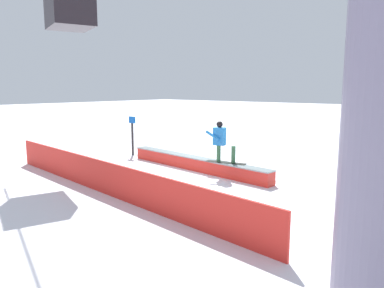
{
  "coord_description": "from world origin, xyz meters",
  "views": [
    {
      "loc": [
        -8.4,
        10.2,
        3.03
      ],
      "look_at": [
        -0.73,
        1.07,
        1.18
      ],
      "focal_mm": 33.86,
      "sensor_mm": 36.0,
      "label": 1
    }
  ],
  "objects": [
    {
      "name": "ground_plane",
      "position": [
        0.0,
        0.0,
        0.0
      ],
      "size": [
        120.0,
        120.0,
        0.0
      ],
      "primitive_type": "plane",
      "color": "white"
    },
    {
      "name": "grind_box",
      "position": [
        0.0,
        0.0,
        0.22
      ],
      "size": [
        6.68,
        1.1,
        0.49
      ],
      "color": "red",
      "rests_on": "ground_plane"
    },
    {
      "name": "snowboarder",
      "position": [
        -1.29,
        0.18,
        1.26
      ],
      "size": [
        1.46,
        0.65,
        1.42
      ],
      "color": "black",
      "rests_on": "grind_box"
    },
    {
      "name": "safety_fence",
      "position": [
        0.0,
        4.05,
        0.48
      ],
      "size": [
        11.78,
        1.16,
        0.96
      ],
      "primitive_type": "cube",
      "rotation": [
        0.0,
        0.0,
        -0.09
      ],
      "color": "red",
      "rests_on": "ground_plane"
    },
    {
      "name": "trail_marker",
      "position": [
        4.09,
        -0.49,
        0.95
      ],
      "size": [
        0.4,
        0.1,
        1.76
      ],
      "color": "#262628",
      "rests_on": "ground_plane"
    }
  ]
}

